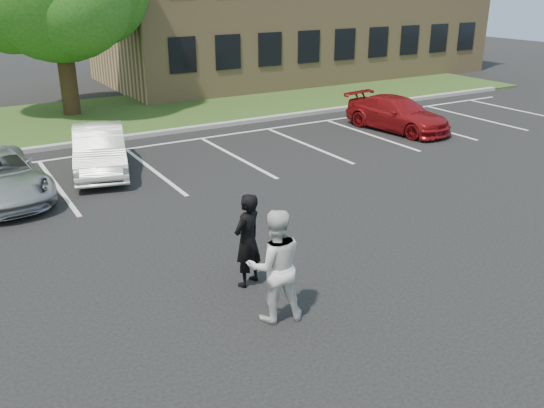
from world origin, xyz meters
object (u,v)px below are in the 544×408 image
object	(u,v)px
office_building	(294,2)
car_white_sedan	(100,150)
car_red_compact	(397,114)
man_black_suit	(247,240)
man_white_shirt	(275,266)

from	to	relation	value
office_building	car_white_sedan	xyz separation A→B (m)	(-15.37, -13.34, -3.48)
car_white_sedan	car_red_compact	distance (m)	11.12
man_black_suit	man_white_shirt	bearing A→B (deg)	58.64
man_black_suit	man_white_shirt	world-z (taller)	man_white_shirt
office_building	car_white_sedan	distance (m)	20.64
car_white_sedan	car_red_compact	bearing A→B (deg)	10.78
office_building	man_white_shirt	world-z (taller)	office_building
office_building	man_black_suit	xyz separation A→B (m)	(-14.86, -21.56, -3.26)
office_building	car_red_compact	size ratio (longest dim) A/B	5.20
office_building	man_black_suit	world-z (taller)	office_building
man_black_suit	car_red_compact	xyz separation A→B (m)	(10.60, 7.62, -0.27)
man_white_shirt	car_red_compact	distance (m)	13.97
man_black_suit	man_white_shirt	xyz separation A→B (m)	(-0.17, -1.26, 0.08)
car_white_sedan	car_red_compact	world-z (taller)	car_white_sedan
car_red_compact	office_building	bearing A→B (deg)	64.67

